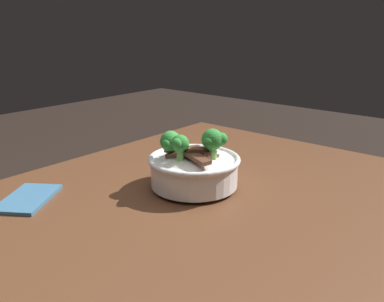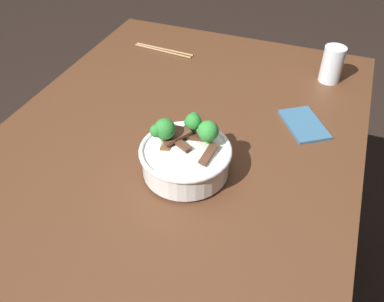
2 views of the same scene
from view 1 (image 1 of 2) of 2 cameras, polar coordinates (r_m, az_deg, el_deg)
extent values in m
cube|color=#56331E|center=(0.81, -1.00, -10.84)|extent=(1.26, 0.93, 0.05)
cube|color=#56331E|center=(1.59, 1.71, -12.25)|extent=(0.08, 0.08, 0.77)
cylinder|color=white|center=(0.92, 0.31, -5.08)|extent=(0.09, 0.09, 0.01)
cylinder|color=white|center=(0.90, 0.31, -3.03)|extent=(0.20, 0.20, 0.06)
torus|color=white|center=(0.89, 0.32, -1.17)|extent=(0.21, 0.21, 0.01)
ellipsoid|color=white|center=(0.90, 0.31, -2.09)|extent=(0.17, 0.17, 0.06)
cube|color=#563323|center=(0.84, 0.60, -0.86)|extent=(0.04, 0.08, 0.02)
cube|color=#563323|center=(0.93, -2.14, 0.20)|extent=(0.07, 0.03, 0.01)
cube|color=#563323|center=(0.86, 1.26, 0.17)|extent=(0.07, 0.06, 0.02)
cube|color=brown|center=(0.87, 2.55, -0.72)|extent=(0.05, 0.02, 0.02)
cube|color=#563323|center=(0.87, -2.19, -0.48)|extent=(0.04, 0.05, 0.02)
cube|color=#563323|center=(0.88, 1.28, 0.08)|extent=(0.05, 0.07, 0.01)
cylinder|color=#5B9947|center=(0.89, -3.10, -0.16)|extent=(0.02, 0.02, 0.02)
sphere|color=green|center=(0.88, -3.13, 1.42)|extent=(0.05, 0.05, 0.05)
sphere|color=green|center=(0.87, -3.67, 1.09)|extent=(0.02, 0.02, 0.02)
sphere|color=green|center=(0.88, -2.50, 1.20)|extent=(0.03, 0.03, 0.03)
cylinder|color=#7AB256|center=(0.86, 2.94, -0.31)|extent=(0.02, 0.02, 0.03)
sphere|color=#2D8433|center=(0.86, 2.97, 1.68)|extent=(0.05, 0.05, 0.05)
sphere|color=#2D8433|center=(0.84, 2.46, 1.32)|extent=(0.02, 0.02, 0.02)
sphere|color=#2D8433|center=(0.86, 4.24, 1.74)|extent=(0.03, 0.03, 0.03)
cylinder|color=#6BA84C|center=(0.85, -1.72, -0.61)|extent=(0.02, 0.02, 0.03)
sphere|color=#2D8433|center=(0.84, -1.74, 1.12)|extent=(0.04, 0.04, 0.04)
sphere|color=#2D8433|center=(0.83, -2.18, 1.05)|extent=(0.02, 0.02, 0.02)
sphere|color=#2D8433|center=(0.84, -1.03, 0.85)|extent=(0.02, 0.02, 0.02)
cube|color=#386689|center=(0.92, -22.71, -6.37)|extent=(0.17, 0.16, 0.01)
camera|label=2|loc=(1.56, 9.34, 29.09)|focal=38.45mm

